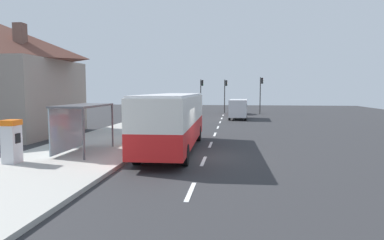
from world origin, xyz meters
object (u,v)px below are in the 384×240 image
ticket_machine (12,141)px  traffic_light_median (225,91)px  bus_shelter (78,116)px  bus (173,118)px  traffic_light_near_side (261,90)px  white_van (238,108)px  recycling_bin_orange (133,137)px  recycling_bin_yellow (140,134)px  recycling_bin_red (130,139)px  recycling_bin_blue (136,136)px  traffic_light_far_side (201,91)px  sedan_near (238,109)px

ticket_machine → traffic_light_median: bearing=77.0°
ticket_machine → bus_shelter: bus_shelter is taller
bus → traffic_light_near_side: 31.56m
white_van → recycling_bin_orange: (-6.40, -21.10, -0.69)m
bus → recycling_bin_orange: (-2.49, 0.51, -1.19)m
bus → bus_shelter: bus is taller
recycling_bin_yellow → bus_shelter: 4.68m
recycling_bin_red → bus_shelter: size_ratio=0.24×
ticket_machine → recycling_bin_orange: 6.70m
bus → recycling_bin_yellow: size_ratio=11.65×
recycling_bin_blue → recycling_bin_yellow: 0.70m
bus → recycling_bin_orange: bearing=168.4°
traffic_light_far_side → recycling_bin_orange: bearing=-92.0°
sedan_near → bus_shelter: bus_shelter is taller
traffic_light_near_side → bus_shelter: bearing=-110.0°
white_van → recycling_bin_yellow: size_ratio=5.56×
sedan_near → bus_shelter: size_ratio=1.11×
bus_shelter → sedan_near: bearing=74.7°
white_van → recycling_bin_blue: bearing=-107.4°
recycling_bin_orange → traffic_light_median: 32.21m
recycling_bin_red → white_van: bearing=73.6°
bus → recycling_bin_blue: size_ratio=11.65×
sedan_near → bus: bearing=-97.7°
sedan_near → ticket_machine: 36.26m
white_van → bus_shelter: (-8.61, -23.56, 0.75)m
traffic_light_near_side → recycling_bin_blue: bearing=-108.2°
recycling_bin_blue → recycling_bin_yellow: same height
recycling_bin_yellow → traffic_light_median: traffic_light_median is taller
recycling_bin_yellow → bus_shelter: (-2.21, -3.86, 1.44)m
recycling_bin_red → recycling_bin_yellow: 2.10m
white_van → recycling_bin_red: 22.73m
bus → recycling_bin_orange: 2.80m
bus_shelter → bus: bearing=22.5°
recycling_bin_blue → traffic_light_far_side: traffic_light_far_side is taller
recycling_bin_blue → traffic_light_median: bearing=81.6°
sedan_near → recycling_bin_yellow: (-6.50, -27.94, -0.14)m
recycling_bin_yellow → sedan_near: bearing=76.9°
traffic_light_near_side → traffic_light_far_side: size_ratio=1.05×
traffic_light_near_side → recycling_bin_orange: bearing=-107.8°
traffic_light_median → bus: bearing=-93.7°
white_van → traffic_light_near_side: bearing=70.0°
ticket_machine → bus_shelter: bearing=59.0°
recycling_bin_yellow → traffic_light_near_side: (9.70, 28.77, 2.81)m
recycling_bin_yellow → traffic_light_far_side: 29.71m
bus → sedan_near: bearing=82.3°
recycling_bin_yellow → recycling_bin_orange: bearing=-90.0°
recycling_bin_orange → traffic_light_median: (4.60, 31.77, 2.64)m
recycling_bin_orange → recycling_bin_yellow: same height
recycling_bin_red → traffic_light_near_side: traffic_light_near_side is taller
recycling_bin_yellow → traffic_light_far_side: bearing=87.9°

